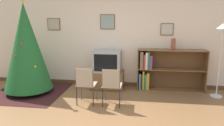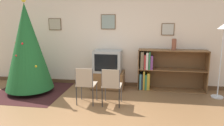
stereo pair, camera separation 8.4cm
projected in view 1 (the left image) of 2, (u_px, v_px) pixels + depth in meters
wall_back at (109, 36)px, 5.89m from camera, size 8.21×0.11×2.70m
area_rug at (30, 92)px, 5.51m from camera, size 1.72×1.80×0.01m
christmas_tree at (26, 47)px, 5.27m from camera, size 1.16×1.16×2.29m
tv_console at (107, 80)px, 5.78m from camera, size 0.85×0.55×0.46m
television at (107, 61)px, 5.67m from camera, size 0.71×0.54×0.56m
folding_chair_left at (86, 83)px, 4.65m from camera, size 0.40×0.40×0.82m
folding_chair_right at (112, 85)px, 4.58m from camera, size 0.40×0.40×0.82m
bookshelf at (159, 70)px, 5.65m from camera, size 1.71×0.36×1.06m
vase at (173, 44)px, 5.44m from camera, size 0.11×0.11×0.28m
standing_lamp at (222, 41)px, 4.94m from camera, size 0.28×0.28×1.72m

